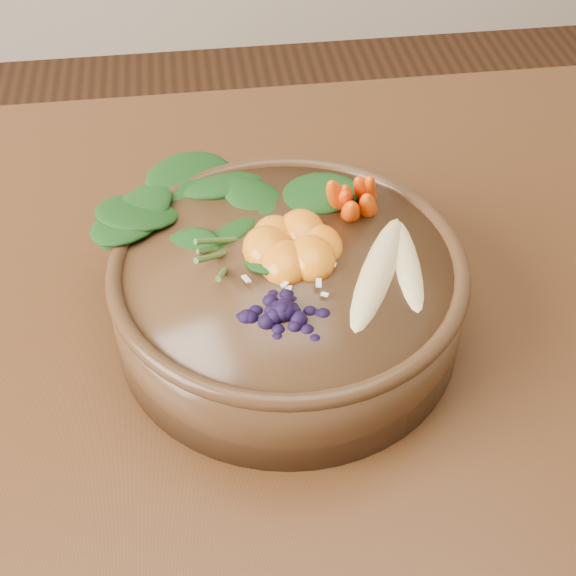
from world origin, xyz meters
name	(u,v)px	position (x,y,z in m)	size (l,w,h in m)	color
dining_table	(234,481)	(0.00, 0.00, 0.66)	(1.60, 0.90, 0.75)	#331C0C
stoneware_bowl	(288,297)	(0.05, 0.07, 0.79)	(0.27, 0.27, 0.07)	#482F1A
kale_heap	(243,192)	(0.03, 0.14, 0.84)	(0.17, 0.16, 0.04)	#154411
carrot_cluster	(361,170)	(0.12, 0.13, 0.86)	(0.06, 0.06, 0.07)	#FA4806
banana_halves	(394,255)	(0.13, 0.06, 0.83)	(0.08, 0.14, 0.03)	#E0CC84
mandarin_cluster	(293,233)	(0.06, 0.09, 0.84)	(0.08, 0.08, 0.03)	orange
blueberry_pile	(283,298)	(0.04, 0.02, 0.84)	(0.12, 0.09, 0.04)	black
coconut_flakes	(288,276)	(0.05, 0.06, 0.83)	(0.08, 0.06, 0.01)	white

